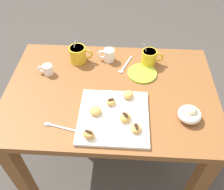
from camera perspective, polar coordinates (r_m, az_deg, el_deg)
The scene contains 21 objects.
ground_plane at distance 1.85m, azimuth -0.21°, elevation -14.92°, with size 8.00×8.00×0.00m, color #423D38.
dining_table at distance 1.36m, azimuth -0.28°, elevation -2.89°, with size 1.08×0.73×0.74m.
pastry_plate_square at distance 1.13m, azimuth 0.37°, elevation -5.12°, with size 0.32×0.32×0.02m, color white.
coffee_mug_mustard_left at distance 1.41m, azimuth -7.87°, elevation 9.40°, with size 0.13×0.09×0.14m.
coffee_mug_mustard_right at distance 1.39m, azimuth 8.67°, elevation 8.69°, with size 0.12×0.08×0.13m.
cream_pitcher_white at distance 1.41m, azimuth -0.77°, elevation 9.36°, with size 0.10×0.06×0.07m.
ice_cream_bowl at distance 1.16m, azimuth 17.60°, elevation -4.17°, with size 0.11×0.11×0.08m.
chocolate_sauce_pitcher at distance 1.37m, azimuth -14.73°, elevation 5.80°, with size 0.09×0.05×0.06m.
saucer_lime_left at distance 1.35m, azimuth 7.00°, elevation 5.02°, with size 0.16×0.16×0.01m, color #9EC633.
loose_spoon_near_saucer at distance 1.38m, azimuth 2.91°, elevation 6.64°, with size 0.08×0.15×0.01m.
loose_spoon_by_plate at distance 1.13m, azimuth -12.58°, elevation -7.12°, with size 0.16×0.05×0.01m.
beignet_0 at distance 1.10m, azimuth 3.06°, elevation -5.19°, with size 0.05×0.05×0.03m, color #DBA351.
chocolate_drizzle_0 at distance 1.08m, azimuth 3.10°, elevation -4.60°, with size 0.04×0.02×0.01m, color black.
beignet_1 at distance 1.12m, azimuth -3.86°, elevation -3.64°, with size 0.06×0.05×0.03m, color #DBA351.
beignet_2 at distance 1.19m, azimuth 3.79°, elevation 0.06°, with size 0.05×0.05×0.03m, color #DBA351.
beignet_3 at distance 1.07m, azimuth 5.60°, elevation -7.73°, with size 0.05×0.05×0.03m, color #DBA351.
chocolate_drizzle_3 at distance 1.05m, azimuth 5.66°, elevation -7.23°, with size 0.03×0.02×0.01m, color black.
beignet_4 at distance 1.16m, azimuth -0.26°, elevation -1.60°, with size 0.05×0.04×0.03m, color #DBA351.
chocolate_drizzle_4 at distance 1.14m, azimuth -0.26°, elevation -1.05°, with size 0.03×0.01×0.01m, color black.
beignet_5 at distance 1.04m, azimuth -5.41°, elevation -9.09°, with size 0.06×0.04×0.04m, color #DBA351.
chocolate_drizzle_5 at distance 1.03m, azimuth -5.49°, elevation -8.47°, with size 0.04×0.01×0.01m, color black.
Camera 1 is at (0.06, -0.87, 1.64)m, focal length 39.41 mm.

